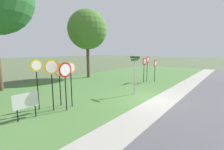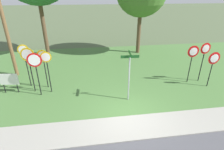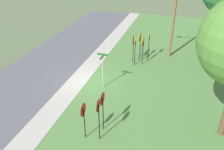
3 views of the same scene
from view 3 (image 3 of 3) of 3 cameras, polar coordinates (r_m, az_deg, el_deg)
name	(u,v)px [view 3 (image 3 of 3)]	position (r m, az deg, el deg)	size (l,w,h in m)	color
ground_plane	(87,82)	(19.19, -5.97, -1.76)	(160.00, 160.00, 0.00)	#4C5B3D
road_asphalt	(35,74)	(21.34, -17.97, 0.26)	(44.00, 6.40, 0.01)	#4C4C51
sidewalk_strip	(78,81)	(19.47, -8.15, -1.32)	(44.00, 1.60, 0.06)	#99968C
grass_median	(163,94)	(17.98, 12.06, -4.53)	(44.00, 12.00, 0.04)	#477038
stop_sign_near_left	(143,46)	(21.29, 7.39, 6.95)	(0.71, 0.16, 2.49)	black
stop_sign_near_right	(149,40)	(22.23, 8.83, 8.28)	(0.65, 0.10, 2.77)	black
stop_sign_far_left	(140,40)	(21.91, 6.70, 8.29)	(0.79, 0.11, 2.77)	black
stop_sign_far_center	(133,43)	(21.62, 5.10, 7.74)	(0.80, 0.11, 2.62)	black
stop_sign_far_right	(135,46)	(21.10, 5.51, 6.90)	(0.62, 0.10, 2.57)	black
yield_sign_near_left	(98,110)	(12.73, -3.34, -8.46)	(0.73, 0.12, 2.67)	black
yield_sign_near_right	(102,103)	(13.44, -2.34, -6.64)	(0.76, 0.10, 2.54)	black
yield_sign_far_left	(83,113)	(13.07, -6.89, -8.99)	(0.78, 0.10, 2.32)	black
street_name_post	(103,68)	(17.58, -2.26, 1.78)	(0.96, 0.82, 2.82)	#9EA0A8
utility_pole	(173,12)	(22.78, 14.35, 14.35)	(2.10, 2.11, 7.90)	brown
notice_board	(142,47)	(23.59, 7.26, 6.63)	(1.10, 0.13, 1.25)	black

